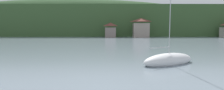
{
  "coord_description": "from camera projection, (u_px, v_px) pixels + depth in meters",
  "views": [
    {
      "loc": [
        -0.22,
        19.3,
        3.71
      ],
      "look_at": [
        0.0,
        37.99,
        2.0
      ],
      "focal_mm": 28.33,
      "sensor_mm": 36.0,
      "label": 1
    }
  ],
  "objects": [
    {
      "name": "wooded_hillside",
      "position": [
        87.0,
        25.0,
        126.32
      ],
      "size": [
        352.0,
        75.63,
        40.63
      ],
      "color": "#38562D",
      "rests_on": "ground_plane"
    },
    {
      "name": "shore_building_west",
      "position": [
        110.0,
        30.0,
        77.09
      ],
      "size": [
        4.82,
        4.55,
        6.41
      ],
      "color": "gray",
      "rests_on": "ground_plane"
    },
    {
      "name": "shore_building_westcentral",
      "position": [
        141.0,
        28.0,
        77.25
      ],
      "size": [
        7.09,
        4.73,
        8.38
      ],
      "color": "gray",
      "rests_on": "ground_plane"
    },
    {
      "name": "sailboat_mid_3",
      "position": [
        169.0,
        60.0,
        18.74
      ],
      "size": [
        6.82,
        5.01,
        9.75
      ],
      "rotation": [
        0.0,
        0.0,
        0.5
      ],
      "color": "white",
      "rests_on": "ground_plane"
    }
  ]
}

